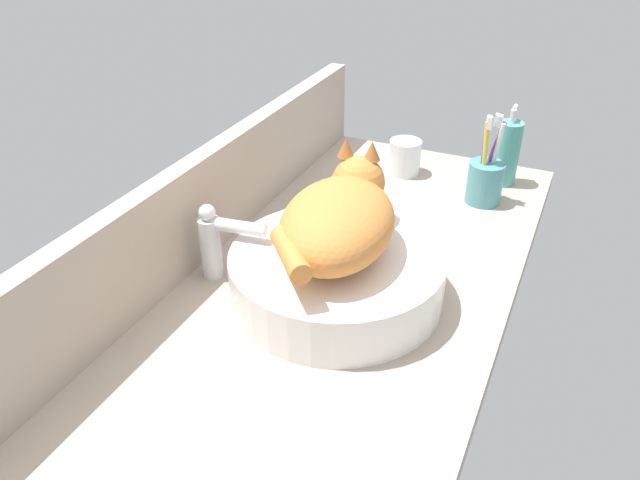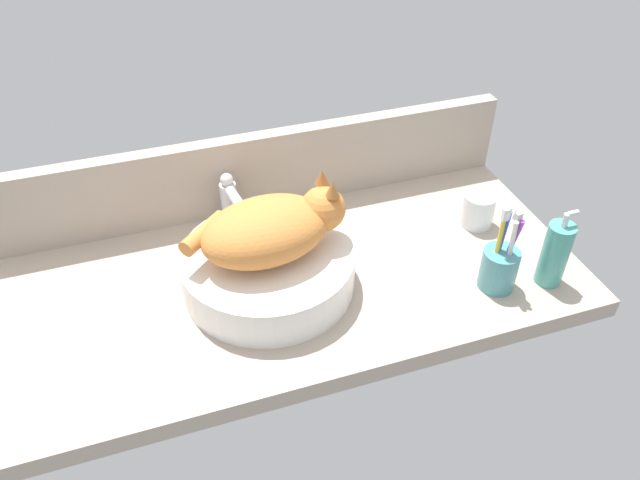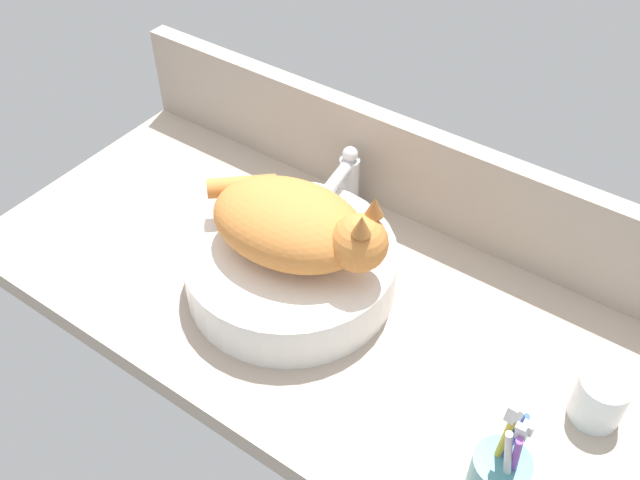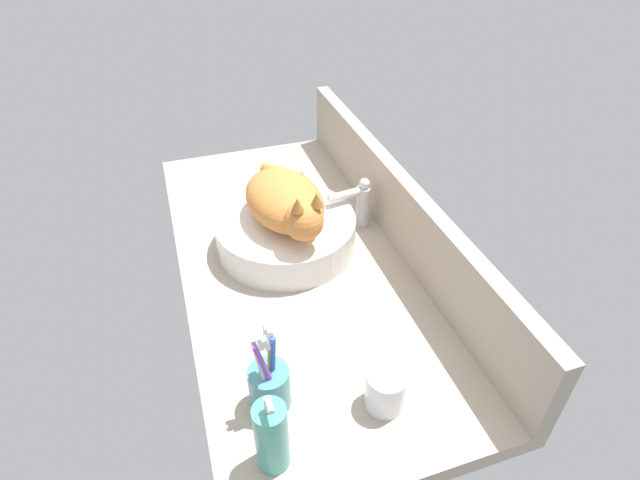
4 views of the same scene
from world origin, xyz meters
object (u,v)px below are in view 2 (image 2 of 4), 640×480
object	(u,v)px
sink_basin	(268,269)
cat	(272,228)
water_glass	(478,212)
toothbrush_cup	(499,266)
soap_dispenser	(555,254)
faucet	(231,201)

from	to	relation	value
sink_basin	cat	bearing A→B (deg)	11.19
water_glass	toothbrush_cup	bearing A→B (deg)	-108.49
sink_basin	soap_dispenser	world-z (taller)	soap_dispenser
cat	water_glass	world-z (taller)	cat
faucet	soap_dispenser	size ratio (longest dim) A/B	0.79
sink_basin	soap_dispenser	xyz separation A→B (cm)	(53.57, -16.66, 2.98)
faucet	toothbrush_cup	distance (cm)	57.61
soap_dispenser	water_glass	size ratio (longest dim) A/B	2.23
cat	faucet	bearing A→B (deg)	101.72
soap_dispenser	toothbrush_cup	distance (cm)	11.07
cat	sink_basin	bearing A→B (deg)	-168.81
toothbrush_cup	water_glass	world-z (taller)	toothbrush_cup
soap_dispenser	toothbrush_cup	world-z (taller)	toothbrush_cup
sink_basin	cat	world-z (taller)	cat
soap_dispenser	water_glass	world-z (taller)	soap_dispenser
sink_basin	water_glass	xyz separation A→B (cm)	(49.29, 4.56, -0.78)
cat	toothbrush_cup	world-z (taller)	cat
sink_basin	soap_dispenser	size ratio (longest dim) A/B	1.98
toothbrush_cup	water_glass	size ratio (longest dim) A/B	2.42
sink_basin	faucet	world-z (taller)	faucet
sink_basin	toothbrush_cup	size ratio (longest dim) A/B	1.82
toothbrush_cup	water_glass	xyz separation A→B (cm)	(6.39, 19.10, -1.71)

